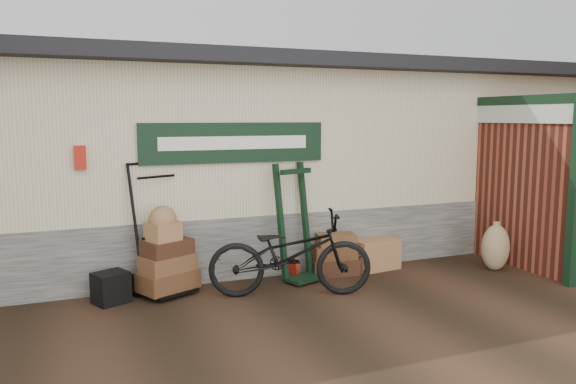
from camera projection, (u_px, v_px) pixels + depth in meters
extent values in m
plane|color=black|center=(281.00, 298.00, 7.17)|extent=(80.00, 80.00, 0.00)
cube|color=#4C4C47|center=(223.00, 225.00, 9.64)|extent=(14.00, 3.54, 0.90)
cube|color=#BBB288|center=(221.00, 138.00, 9.44)|extent=(14.00, 3.50, 2.10)
cube|color=black|center=(223.00, 68.00, 9.15)|extent=(14.40, 4.10, 0.20)
cube|color=black|center=(235.00, 143.00, 7.69)|extent=(2.60, 0.06, 0.55)
cube|color=white|center=(235.00, 143.00, 7.66)|extent=(2.10, 0.01, 0.18)
cube|color=#AE170C|center=(80.00, 158.00, 6.97)|extent=(0.14, 0.10, 0.30)
cube|color=maroon|center=(505.00, 174.00, 9.86)|extent=(1.60, 4.50, 2.60)
cube|color=black|center=(575.00, 192.00, 7.52)|extent=(0.12, 0.12, 2.60)
cube|color=#194C2D|center=(514.00, 114.00, 8.49)|extent=(0.04, 2.40, 0.28)
cube|color=black|center=(515.00, 100.00, 8.47)|extent=(0.05, 2.50, 0.14)
cube|color=olive|center=(374.00, 254.00, 8.56)|extent=(0.77, 0.56, 0.46)
cube|color=black|center=(111.00, 288.00, 6.97)|extent=(0.49, 0.47, 0.39)
imported|color=black|center=(290.00, 249.00, 7.21)|extent=(1.33, 2.23, 1.22)
ellipsoid|color=olive|center=(495.00, 248.00, 8.44)|extent=(0.47, 0.41, 0.70)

